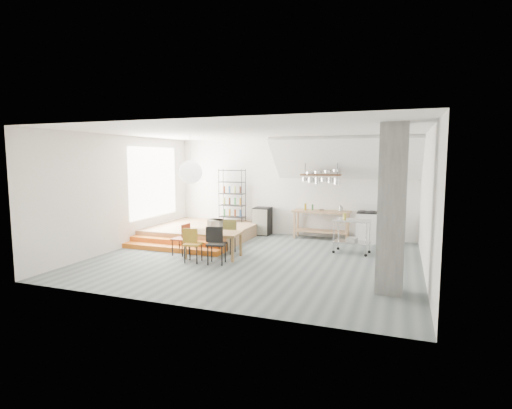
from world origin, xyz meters
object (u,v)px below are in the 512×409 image
at_px(stove, 367,227).
at_px(mini_fridge, 262,221).
at_px(rolling_cart, 352,231).
at_px(dining_table, 213,235).

xyz_separation_m(stove, mini_fridge, (-3.40, 0.04, -0.02)).
height_order(stove, mini_fridge, stove).
bearing_deg(stove, rolling_cart, -98.67).
bearing_deg(mini_fridge, dining_table, -92.66).
distance_m(dining_table, mini_fridge, 3.41).
bearing_deg(dining_table, rolling_cart, 22.31).
bearing_deg(dining_table, stove, 38.49).
xyz_separation_m(dining_table, rolling_cart, (3.30, 1.69, -0.00)).
height_order(stove, dining_table, stove).
relative_size(dining_table, rolling_cart, 1.48).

